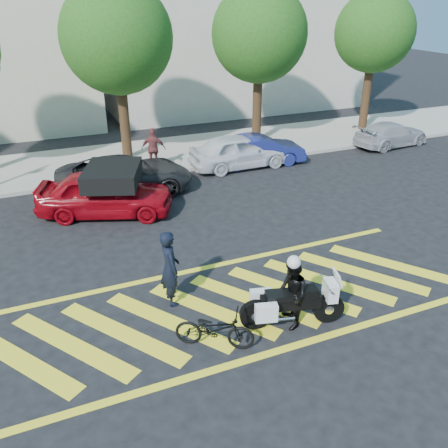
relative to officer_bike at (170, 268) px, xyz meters
name	(u,v)px	position (x,y,z in m)	size (l,w,h in m)	color
ground	(235,304)	(1.40, -0.73, -0.98)	(90.00, 90.00, 0.00)	black
sidewalk	(128,159)	(1.40, 11.27, -0.90)	(60.00, 5.00, 0.15)	#9E998E
crosswalk	(234,305)	(1.36, -0.73, -0.97)	(12.33, 4.00, 0.01)	yellow
building_right	(231,17)	(10.40, 20.27, 4.52)	(16.00, 8.00, 11.00)	beige
tree_center	(120,41)	(1.53, 11.33, 4.12)	(4.60, 4.60, 7.56)	black
tree_right	(261,37)	(8.03, 11.33, 4.07)	(4.40, 4.40, 7.41)	black
tree_far_right	(375,35)	(14.53, 11.33, 3.96)	(4.00, 4.00, 7.10)	black
officer_bike	(170,268)	(0.00, 0.00, 0.00)	(0.71, 0.47, 1.96)	black
bicycle	(215,329)	(0.38, -1.94, -0.52)	(0.60, 1.73, 0.91)	black
police_motorcycle	(291,303)	(2.26, -1.93, -0.39)	(2.41, 1.08, 1.08)	black
officer_moto	(291,294)	(2.25, -1.94, -0.13)	(0.83, 0.64, 1.70)	black
red_convertible	(105,193)	(-0.54, 5.81, -0.20)	(1.83, 4.54, 1.55)	maroon
parked_mid_left	(125,175)	(0.50, 7.50, -0.27)	(2.33, 5.06, 1.41)	black
parked_mid_right	(239,151)	(5.68, 8.47, -0.24)	(1.74, 4.32, 1.47)	silver
parked_right	(260,150)	(6.70, 8.47, -0.33)	(1.38, 3.96, 1.31)	navy
parked_far_right	(391,134)	(13.96, 8.47, -0.39)	(1.65, 4.05, 1.18)	#9C9DA3
pedestrian_right	(153,149)	(2.13, 9.33, 0.04)	(1.02, 0.43, 1.74)	brown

